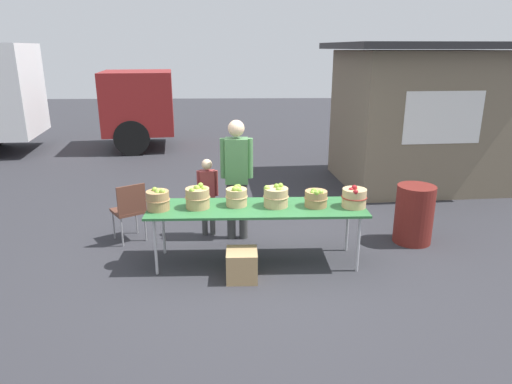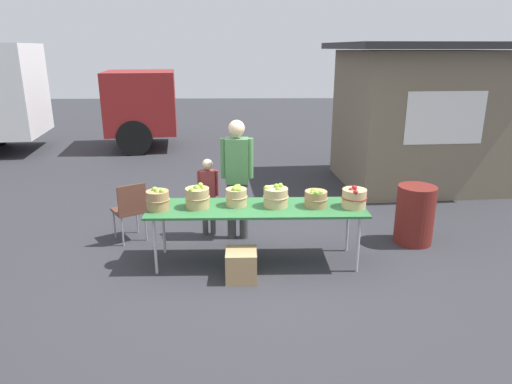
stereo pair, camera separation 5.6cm
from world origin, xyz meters
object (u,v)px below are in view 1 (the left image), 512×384
trash_barrel (414,214)px  apple_basket_red_0 (354,197)px  market_table (257,210)px  child_customer (208,191)px  produce_crate (242,265)px  folding_chair (130,208)px  apple_basket_green_4 (316,198)px  apple_basket_green_3 (276,196)px  apple_basket_green_1 (198,197)px  apple_basket_green_2 (237,196)px  vendor_adult (237,171)px  apple_basket_green_0 (158,200)px

trash_barrel → apple_basket_red_0: bearing=-149.4°
market_table → trash_barrel: bearing=14.3°
child_customer → produce_crate: 1.55m
folding_chair → trash_barrel: folding_chair is taller
apple_basket_green_4 → child_customer: child_customer is taller
child_customer → trash_barrel: (2.90, -0.36, -0.26)m
market_table → apple_basket_green_3: (0.24, 0.02, 0.16)m
market_table → trash_barrel: size_ratio=3.26×
apple_basket_green_1 → apple_basket_green_3: apple_basket_green_1 is taller
apple_basket_red_0 → folding_chair: bearing=165.8°
apple_basket_green_2 → apple_basket_green_4: apple_basket_green_2 is taller
apple_basket_green_4 → apple_basket_red_0: apple_basket_red_0 is taller
apple_basket_green_1 → apple_basket_green_2: bearing=7.6°
market_table → child_customer: child_customer is taller
market_table → vendor_adult: vendor_adult is taller
market_table → apple_basket_green_0: bearing=-177.2°
vendor_adult → apple_basket_green_0: bearing=42.8°
vendor_adult → folding_chair: size_ratio=2.00×
apple_basket_green_3 → folding_chair: bearing=160.8°
apple_basket_green_4 → folding_chair: 2.62m
market_table → trash_barrel: 2.32m
apple_basket_red_0 → child_customer: child_customer is taller
market_table → apple_basket_green_1: (-0.73, -0.00, 0.17)m
apple_basket_red_0 → folding_chair: (-2.97, 0.75, -0.36)m
apple_basket_green_3 → child_customer: (-0.91, 0.91, -0.20)m
vendor_adult → child_customer: 0.56m
apple_basket_green_0 → vendor_adult: bearing=41.5°
apple_basket_green_1 → child_customer: bearing=86.6°
folding_chair → produce_crate: bearing=109.7°
apple_basket_green_1 → produce_crate: size_ratio=0.86×
apple_basket_green_2 → vendor_adult: bearing=90.1°
apple_basket_green_2 → folding_chair: bearing=156.6°
child_customer → apple_basket_green_3: bearing=134.4°
folding_chair → apple_basket_green_2: bearing=123.3°
market_table → produce_crate: 0.73m
apple_basket_green_2 → child_customer: (-0.42, 0.86, -0.20)m
apple_basket_green_3 → apple_basket_green_4: size_ratio=1.09×
apple_basket_green_0 → apple_basket_green_1: apple_basket_green_1 is taller
trash_barrel → produce_crate: bearing=-157.0°
vendor_adult → produce_crate: vendor_adult is taller
produce_crate → folding_chair: bearing=143.1°
apple_basket_green_4 → produce_crate: 1.24m
produce_crate → market_table: bearing=67.2°
trash_barrel → child_customer: bearing=173.0°
apple_basket_green_2 → apple_basket_green_4: bearing=-3.9°
apple_basket_green_2 → folding_chair: apple_basket_green_2 is taller
apple_basket_green_4 → child_customer: size_ratio=0.26×
apple_basket_green_3 → vendor_adult: bearing=122.6°
folding_chair → apple_basket_green_0: bearing=92.1°
apple_basket_green_3 → apple_basket_green_4: bearing=-3.0°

